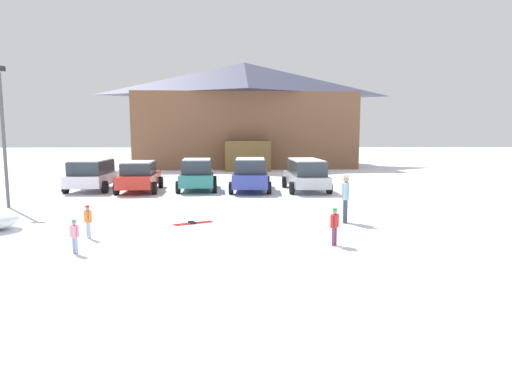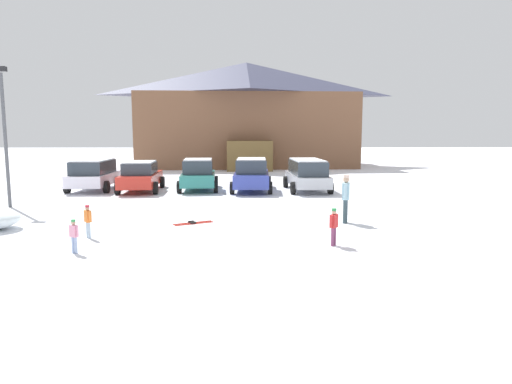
{
  "view_description": "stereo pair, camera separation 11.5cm",
  "coord_description": "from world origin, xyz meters",
  "px_view_note": "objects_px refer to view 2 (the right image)",
  "views": [
    {
      "loc": [
        0.82,
        -9.8,
        3.14
      ],
      "look_at": [
        1.25,
        5.77,
        1.07
      ],
      "focal_mm": 32.0,
      "sensor_mm": 36.0,
      "label": 1
    },
    {
      "loc": [
        0.93,
        -9.8,
        3.14
      ],
      "look_at": [
        1.25,
        5.77,
        1.07
      ],
      "focal_mm": 32.0,
      "sensor_mm": 36.0,
      "label": 2
    }
  ],
  "objects_px": {
    "skier_child_in_red_jacket": "(334,225)",
    "ski_lodge": "(247,114)",
    "parked_red_sedan": "(141,176)",
    "parked_blue_hatchback": "(252,175)",
    "parked_silver_wagon": "(307,174)",
    "skier_child_in_pink_snowsuit": "(74,234)",
    "pair_of_skis": "(193,223)",
    "skier_adult_in_blue_parka": "(346,196)",
    "lamp_post": "(5,130)",
    "skier_child_in_orange_jacket": "(88,220)",
    "parked_teal_hatchback": "(198,174)",
    "parked_white_suv": "(94,174)"
  },
  "relations": [
    {
      "from": "parked_blue_hatchback",
      "to": "lamp_post",
      "type": "bearing_deg",
      "value": -153.27
    },
    {
      "from": "parked_silver_wagon",
      "to": "skier_child_in_red_jacket",
      "type": "xyz_separation_m",
      "value": [
        -0.81,
        -11.82,
        -0.31
      ]
    },
    {
      "from": "parked_teal_hatchback",
      "to": "skier_child_in_red_jacket",
      "type": "bearing_deg",
      "value": -67.71
    },
    {
      "from": "parked_white_suv",
      "to": "parked_blue_hatchback",
      "type": "relative_size",
      "value": 0.89
    },
    {
      "from": "parked_silver_wagon",
      "to": "skier_child_in_orange_jacket",
      "type": "bearing_deg",
      "value": -126.33
    },
    {
      "from": "skier_child_in_pink_snowsuit",
      "to": "parked_red_sedan",
      "type": "bearing_deg",
      "value": 95.19
    },
    {
      "from": "parked_red_sedan",
      "to": "skier_child_in_red_jacket",
      "type": "height_order",
      "value": "parked_red_sedan"
    },
    {
      "from": "parked_white_suv",
      "to": "skier_adult_in_blue_parka",
      "type": "height_order",
      "value": "skier_adult_in_blue_parka"
    },
    {
      "from": "parked_teal_hatchback",
      "to": "pair_of_skis",
      "type": "bearing_deg",
      "value": -85.26
    },
    {
      "from": "skier_adult_in_blue_parka",
      "to": "lamp_post",
      "type": "bearing_deg",
      "value": 164.98
    },
    {
      "from": "pair_of_skis",
      "to": "lamp_post",
      "type": "bearing_deg",
      "value": 156.03
    },
    {
      "from": "skier_child_in_orange_jacket",
      "to": "skier_child_in_pink_snowsuit",
      "type": "height_order",
      "value": "skier_child_in_orange_jacket"
    },
    {
      "from": "parked_red_sedan",
      "to": "skier_adult_in_blue_parka",
      "type": "relative_size",
      "value": 2.7
    },
    {
      "from": "parked_red_sedan",
      "to": "parked_blue_hatchback",
      "type": "bearing_deg",
      "value": 0.54
    },
    {
      "from": "parked_red_sedan",
      "to": "parked_teal_hatchback",
      "type": "xyz_separation_m",
      "value": [
        3.0,
        0.42,
        0.03
      ]
    },
    {
      "from": "skier_child_in_orange_jacket",
      "to": "skier_child_in_red_jacket",
      "type": "relative_size",
      "value": 0.94
    },
    {
      "from": "parked_teal_hatchback",
      "to": "skier_adult_in_blue_parka",
      "type": "xyz_separation_m",
      "value": [
        6.01,
        -9.05,
        0.1
      ]
    },
    {
      "from": "parked_teal_hatchback",
      "to": "skier_child_in_red_jacket",
      "type": "xyz_separation_m",
      "value": [
        5.01,
        -12.21,
        -0.25
      ]
    },
    {
      "from": "ski_lodge",
      "to": "parked_blue_hatchback",
      "type": "relative_size",
      "value": 4.29
    },
    {
      "from": "pair_of_skis",
      "to": "skier_child_in_orange_jacket",
      "type": "bearing_deg",
      "value": -143.61
    },
    {
      "from": "parked_teal_hatchback",
      "to": "parked_silver_wagon",
      "type": "bearing_deg",
      "value": -3.86
    },
    {
      "from": "parked_red_sedan",
      "to": "parked_silver_wagon",
      "type": "height_order",
      "value": "parked_silver_wagon"
    },
    {
      "from": "skier_child_in_pink_snowsuit",
      "to": "pair_of_skis",
      "type": "bearing_deg",
      "value": 55.56
    },
    {
      "from": "ski_lodge",
      "to": "parked_red_sedan",
      "type": "bearing_deg",
      "value": -107.05
    },
    {
      "from": "parked_white_suv",
      "to": "skier_child_in_pink_snowsuit",
      "type": "bearing_deg",
      "value": -73.84
    },
    {
      "from": "skier_adult_in_blue_parka",
      "to": "lamp_post",
      "type": "height_order",
      "value": "lamp_post"
    },
    {
      "from": "parked_blue_hatchback",
      "to": "skier_child_in_red_jacket",
      "type": "height_order",
      "value": "parked_blue_hatchback"
    },
    {
      "from": "skier_child_in_red_jacket",
      "to": "skier_child_in_pink_snowsuit",
      "type": "bearing_deg",
      "value": -174.48
    },
    {
      "from": "parked_white_suv",
      "to": "parked_teal_hatchback",
      "type": "xyz_separation_m",
      "value": [
        5.6,
        0.01,
        -0.05
      ]
    },
    {
      "from": "parked_red_sedan",
      "to": "skier_child_in_pink_snowsuit",
      "type": "xyz_separation_m",
      "value": [
        1.13,
        -12.46,
        -0.3
      ]
    },
    {
      "from": "ski_lodge",
      "to": "skier_adult_in_blue_parka",
      "type": "height_order",
      "value": "ski_lodge"
    },
    {
      "from": "parked_blue_hatchback",
      "to": "parked_teal_hatchback",
      "type": "bearing_deg",
      "value": 172.81
    },
    {
      "from": "parked_white_suv",
      "to": "lamp_post",
      "type": "distance_m",
      "value": 6.18
    },
    {
      "from": "parked_silver_wagon",
      "to": "skier_adult_in_blue_parka",
      "type": "distance_m",
      "value": 8.66
    },
    {
      "from": "parked_silver_wagon",
      "to": "pair_of_skis",
      "type": "bearing_deg",
      "value": -120.33
    },
    {
      "from": "skier_child_in_pink_snowsuit",
      "to": "pair_of_skis",
      "type": "relative_size",
      "value": 0.65
    },
    {
      "from": "skier_child_in_red_jacket",
      "to": "ski_lodge",
      "type": "bearing_deg",
      "value": 94.59
    },
    {
      "from": "parked_teal_hatchback",
      "to": "pair_of_skis",
      "type": "height_order",
      "value": "parked_teal_hatchback"
    },
    {
      "from": "skier_adult_in_blue_parka",
      "to": "lamp_post",
      "type": "distance_m",
      "value": 13.97
    },
    {
      "from": "pair_of_skis",
      "to": "parked_teal_hatchback",
      "type": "bearing_deg",
      "value": 94.74
    },
    {
      "from": "skier_child_in_pink_snowsuit",
      "to": "skier_child_in_orange_jacket",
      "type": "bearing_deg",
      "value": 97.6
    },
    {
      "from": "ski_lodge",
      "to": "skier_child_in_red_jacket",
      "type": "xyz_separation_m",
      "value": [
        2.41,
        -30.04,
        -4.13
      ]
    },
    {
      "from": "parked_teal_hatchback",
      "to": "skier_child_in_red_jacket",
      "type": "distance_m",
      "value": 13.2
    },
    {
      "from": "parked_red_sedan",
      "to": "skier_child_in_pink_snowsuit",
      "type": "height_order",
      "value": "parked_red_sedan"
    },
    {
      "from": "ski_lodge",
      "to": "skier_child_in_orange_jacket",
      "type": "distance_m",
      "value": 29.65
    },
    {
      "from": "skier_adult_in_blue_parka",
      "to": "skier_child_in_orange_jacket",
      "type": "height_order",
      "value": "skier_adult_in_blue_parka"
    },
    {
      "from": "ski_lodge",
      "to": "parked_red_sedan",
      "type": "distance_m",
      "value": 19.48
    },
    {
      "from": "skier_adult_in_blue_parka",
      "to": "lamp_post",
      "type": "xyz_separation_m",
      "value": [
        -13.31,
        3.57,
        2.28
      ]
    },
    {
      "from": "skier_child_in_orange_jacket",
      "to": "parked_teal_hatchback",
      "type": "bearing_deg",
      "value": 79.36
    },
    {
      "from": "skier_child_in_orange_jacket",
      "to": "pair_of_skis",
      "type": "height_order",
      "value": "skier_child_in_orange_jacket"
    }
  ]
}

